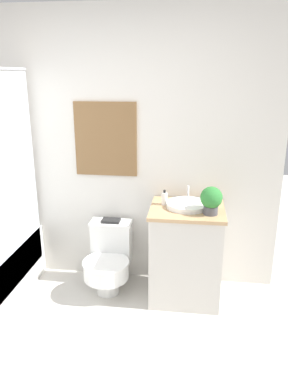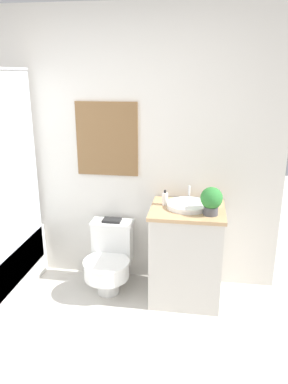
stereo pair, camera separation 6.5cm
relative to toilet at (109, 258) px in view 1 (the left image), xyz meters
The scene contains 7 objects.
wall_back 1.00m from the toilet, 123.99° to the left, with size 3.44×0.07×2.50m.
toilet is the anchor object (origin of this frame).
vanity 0.71m from the toilet, ahead, with size 0.63×0.56×0.85m.
sink 0.89m from the toilet, ahead, with size 0.36×0.39×0.13m.
soap_bottle 0.77m from the toilet, ahead, with size 0.05×0.05×0.13m.
potted_plant 1.11m from the toilet, ahead, with size 0.18×0.18×0.23m.
book_on_tank 0.35m from the toilet, 90.00° to the left, with size 0.16×0.11×0.02m.
Camera 1 is at (0.93, -1.45, 1.95)m, focal length 35.00 mm.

